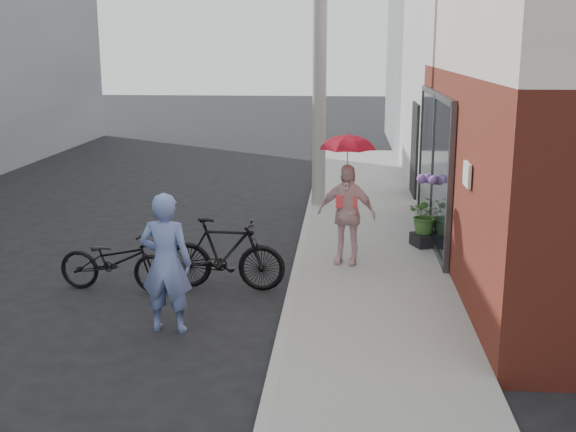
# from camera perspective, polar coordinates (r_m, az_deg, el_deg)

# --- Properties ---
(ground) EXTENTS (80.00, 80.00, 0.00)m
(ground) POSITION_cam_1_polar(r_m,az_deg,el_deg) (9.58, -5.62, -7.43)
(ground) COLOR black
(ground) RESTS_ON ground
(sidewalk) EXTENTS (2.20, 24.00, 0.12)m
(sidewalk) POSITION_cam_1_polar(r_m,az_deg,el_deg) (11.32, 6.71, -3.82)
(sidewalk) COLOR gray
(sidewalk) RESTS_ON ground
(curb) EXTENTS (0.12, 24.00, 0.12)m
(curb) POSITION_cam_1_polar(r_m,az_deg,el_deg) (11.34, 0.83, -3.71)
(curb) COLOR #9E9E99
(curb) RESTS_ON ground
(east_building_far) EXTENTS (8.00, 8.00, 7.00)m
(east_building_far) POSITION_cam_1_polar(r_m,az_deg,el_deg) (25.43, 17.64, 13.06)
(east_building_far) COLOR slate
(east_building_far) RESTS_ON ground
(utility_pole) EXTENTS (0.28, 0.28, 7.00)m
(utility_pole) POSITION_cam_1_polar(r_m,az_deg,el_deg) (14.82, 2.54, 13.81)
(utility_pole) COLOR #9E9E99
(utility_pole) RESTS_ON ground
(officer) EXTENTS (0.65, 0.45, 1.72)m
(officer) POSITION_cam_1_polar(r_m,az_deg,el_deg) (8.74, -9.61, -3.69)
(officer) COLOR #6B80BF
(officer) RESTS_ON ground
(bike_left) EXTENTS (1.71, 0.73, 0.87)m
(bike_left) POSITION_cam_1_polar(r_m,az_deg,el_deg) (10.43, -13.45, -3.46)
(bike_left) COLOR black
(bike_left) RESTS_ON ground
(bike_right) EXTENTS (1.75, 0.59, 1.04)m
(bike_right) POSITION_cam_1_polar(r_m,az_deg,el_deg) (10.22, -5.03, -3.01)
(bike_right) COLOR black
(bike_right) RESTS_ON ground
(kimono_woman) EXTENTS (0.96, 0.59, 1.53)m
(kimono_woman) POSITION_cam_1_polar(r_m,az_deg,el_deg) (10.98, 4.63, 0.15)
(kimono_woman) COLOR silver
(kimono_woman) RESTS_ON sidewalk
(parasol) EXTENTS (0.82, 0.82, 0.72)m
(parasol) POSITION_cam_1_polar(r_m,az_deg,el_deg) (10.78, 4.74, 6.00)
(parasol) COLOR red
(parasol) RESTS_ON kimono_woman
(planter) EXTENTS (0.52, 0.52, 0.21)m
(planter) POSITION_cam_1_polar(r_m,az_deg,el_deg) (12.24, 10.79, -1.85)
(planter) COLOR black
(planter) RESTS_ON sidewalk
(potted_plant) EXTENTS (0.59, 0.51, 0.65)m
(potted_plant) POSITION_cam_1_polar(r_m,az_deg,el_deg) (12.14, 10.88, 0.12)
(potted_plant) COLOR #3F712D
(potted_plant) RESTS_ON planter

